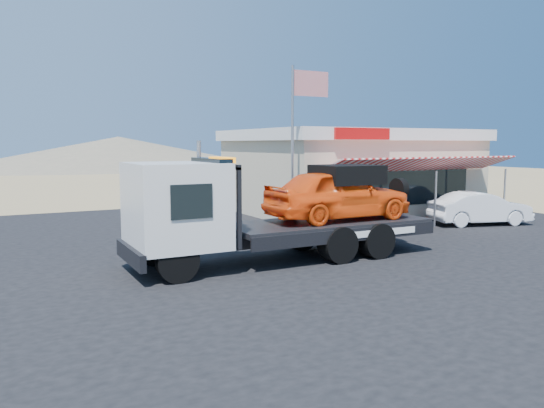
{
  "coord_description": "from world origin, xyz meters",
  "views": [
    {
      "loc": [
        -4.87,
        -11.89,
        3.28
      ],
      "look_at": [
        2.49,
        1.89,
        1.5
      ],
      "focal_mm": 35.0,
      "sensor_mm": 36.0,
      "label": 1
    }
  ],
  "objects_px": {
    "tow_truck": "(278,205)",
    "jerky_store": "(349,171)",
    "white_sedan": "(480,208)",
    "flagpole": "(298,130)"
  },
  "relations": [
    {
      "from": "tow_truck",
      "to": "jerky_store",
      "type": "height_order",
      "value": "jerky_store"
    },
    {
      "from": "white_sedan",
      "to": "jerky_store",
      "type": "height_order",
      "value": "jerky_store"
    },
    {
      "from": "tow_truck",
      "to": "flagpole",
      "type": "bearing_deg",
      "value": 52.22
    },
    {
      "from": "tow_truck",
      "to": "jerky_store",
      "type": "distance_m",
      "value": 11.58
    },
    {
      "from": "tow_truck",
      "to": "jerky_store",
      "type": "relative_size",
      "value": 0.84
    },
    {
      "from": "white_sedan",
      "to": "jerky_store",
      "type": "relative_size",
      "value": 0.39
    },
    {
      "from": "tow_truck",
      "to": "white_sedan",
      "type": "height_order",
      "value": "tow_truck"
    },
    {
      "from": "flagpole",
      "to": "white_sedan",
      "type": "bearing_deg",
      "value": -11.76
    },
    {
      "from": "jerky_store",
      "to": "tow_truck",
      "type": "bearing_deg",
      "value": -136.02
    },
    {
      "from": "tow_truck",
      "to": "jerky_store",
      "type": "bearing_deg",
      "value": 43.98
    }
  ]
}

